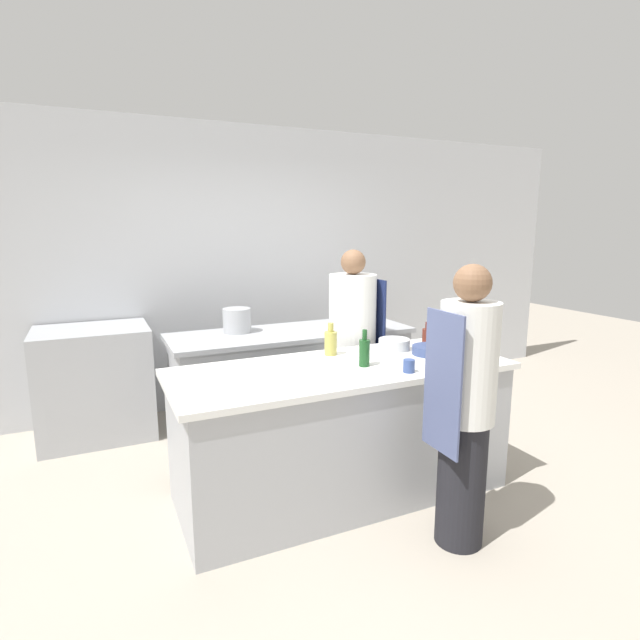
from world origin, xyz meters
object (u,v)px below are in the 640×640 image
object	(u,v)px
bottle_vinegar	(427,337)
stockpot	(237,320)
chef_at_stove	(352,348)
bottle_olive_oil	(331,342)
bottle_wine	(364,352)
bowl_prep_small	(430,350)
bowl_mixing_large	(394,344)
oven_range	(95,383)
chef_at_prep_near	(465,408)
cup	(409,366)

from	to	relation	value
bottle_vinegar	stockpot	bearing A→B (deg)	137.13
chef_at_stove	bottle_olive_oil	distance (m)	0.64
stockpot	bottle_wine	bearing A→B (deg)	-71.08
bottle_wine	bowl_prep_small	world-z (taller)	bottle_wine
bowl_mixing_large	bottle_olive_oil	bearing A→B (deg)	173.66
oven_range	bottle_vinegar	xyz separation A→B (m)	(2.35, -1.52, 0.50)
chef_at_prep_near	bottle_vinegar	world-z (taller)	chef_at_prep_near
chef_at_stove	cup	xyz separation A→B (m)	(-0.16, -1.04, 0.14)
bottle_vinegar	cup	xyz separation A→B (m)	(-0.53, -0.52, -0.03)
chef_at_prep_near	bowl_prep_small	xyz separation A→B (m)	(0.35, 0.78, 0.12)
bowl_prep_small	cup	distance (m)	0.50
chef_at_prep_near	cup	bearing A→B (deg)	6.77
oven_range	stockpot	bearing A→B (deg)	-19.45
chef_at_stove	bowl_mixing_large	size ratio (longest dim) A/B	6.98
bottle_wine	cup	size ratio (longest dim) A/B	2.98
chef_at_stove	bottle_wine	bearing A→B (deg)	-26.04
bottle_vinegar	bowl_prep_small	xyz separation A→B (m)	(-0.13, -0.22, -0.04)
chef_at_stove	chef_at_prep_near	bearing A→B (deg)	-6.72
oven_range	cup	bearing A→B (deg)	-48.22
bottle_wine	stockpot	bearing A→B (deg)	108.92
cup	oven_range	bearing A→B (deg)	131.78
oven_range	cup	distance (m)	2.78
bottle_vinegar	bowl_prep_small	world-z (taller)	bottle_vinegar
chef_at_prep_near	oven_range	bearing A→B (deg)	37.47
stockpot	bottle_vinegar	bearing A→B (deg)	-42.87
oven_range	bottle_vinegar	world-z (taller)	bottle_vinegar
oven_range	bottle_wine	distance (m)	2.49
chef_at_prep_near	bowl_mixing_large	size ratio (longest dim) A/B	6.95
bottle_vinegar	cup	bearing A→B (deg)	-135.40
bottle_olive_oil	bottle_vinegar	size ratio (longest dim) A/B	1.25
chef_at_prep_near	bowl_mixing_large	xyz separation A→B (m)	(0.19, 1.02, 0.13)
chef_at_prep_near	chef_at_stove	distance (m)	1.52
chef_at_prep_near	bowl_prep_small	distance (m)	0.86
bottle_wine	bottle_olive_oil	bearing A→B (deg)	101.84
chef_at_stove	bowl_prep_small	bearing A→B (deg)	15.46
bowl_prep_small	stockpot	bearing A→B (deg)	128.71
oven_range	bottle_wine	size ratio (longest dim) A/B	3.90
chef_at_stove	stockpot	xyz separation A→B (m)	(-0.82, 0.59, 0.20)
stockpot	bottle_olive_oil	bearing A→B (deg)	-68.76
bowl_mixing_large	chef_at_prep_near	bearing A→B (deg)	-100.79
oven_range	cup	xyz separation A→B (m)	(1.82, -2.04, 0.47)
oven_range	bottle_olive_oil	xyz separation A→B (m)	(1.56, -1.44, 0.52)
oven_range	chef_at_prep_near	distance (m)	3.15
bottle_wine	stockpot	distance (m)	1.47
bowl_prep_small	bottle_wine	bearing A→B (deg)	-173.74
bottle_vinegar	bottle_olive_oil	bearing A→B (deg)	174.67
chef_at_stove	cup	world-z (taller)	chef_at_stove
stockpot	oven_range	bearing A→B (deg)	160.55
chef_at_prep_near	bowl_prep_small	size ratio (longest dim) A/B	6.23
bowl_mixing_large	cup	size ratio (longest dim) A/B	2.81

